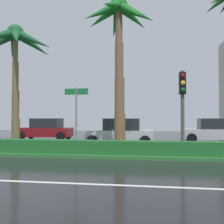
# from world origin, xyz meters

# --- Properties ---
(ground_plane) EXTENTS (90.00, 42.00, 0.10)m
(ground_plane) POSITION_xyz_m (0.00, 9.00, -0.05)
(ground_plane) COLOR black
(near_lane_divider_stripe) EXTENTS (81.00, 0.14, 0.01)m
(near_lane_divider_stripe) POSITION_xyz_m (0.00, 2.00, 0.00)
(near_lane_divider_stripe) COLOR white
(near_lane_divider_stripe) RESTS_ON ground_plane
(median_strip) EXTENTS (85.50, 4.00, 0.15)m
(median_strip) POSITION_xyz_m (0.00, 8.00, 0.07)
(median_strip) COLOR #2D6B33
(median_strip) RESTS_ON ground_plane
(median_hedge) EXTENTS (76.50, 0.70, 0.60)m
(median_hedge) POSITION_xyz_m (0.00, 6.60, 0.45)
(median_hedge) COLOR #1E6028
(median_hedge) RESTS_ON median_strip
(palm_tree_centre_left) EXTENTS (4.49, 4.13, 6.79)m
(palm_tree_centre_left) POSITION_xyz_m (-3.24, 8.47, 5.59)
(palm_tree_centre_left) COLOR brown
(palm_tree_centre_left) RESTS_ON median_strip
(palm_tree_centre) EXTENTS (3.86, 3.86, 7.86)m
(palm_tree_centre) POSITION_xyz_m (2.57, 8.28, 6.20)
(palm_tree_centre) COLOR brown
(palm_tree_centre) RESTS_ON median_strip
(traffic_signal_median_right) EXTENTS (0.28, 0.43, 3.67)m
(traffic_signal_median_right) POSITION_xyz_m (5.54, 6.81, 2.68)
(traffic_signal_median_right) COLOR #4C4C47
(traffic_signal_median_right) RESTS_ON median_strip
(street_name_sign) EXTENTS (1.10, 0.08, 3.00)m
(street_name_sign) POSITION_xyz_m (0.78, 6.71, 2.08)
(street_name_sign) COLOR slate
(street_name_sign) RESTS_ON median_strip
(car_in_traffic_second) EXTENTS (4.30, 2.02, 1.72)m
(car_in_traffic_second) POSITION_xyz_m (-4.33, 15.26, 0.83)
(car_in_traffic_second) COLOR maroon
(car_in_traffic_second) RESTS_ON ground_plane
(car_in_traffic_third) EXTENTS (4.30, 2.02, 1.72)m
(car_in_traffic_third) POSITION_xyz_m (2.22, 11.98, 0.83)
(car_in_traffic_third) COLOR silver
(car_in_traffic_third) RESTS_ON ground_plane
(car_in_traffic_fourth) EXTENTS (4.30, 2.02, 1.72)m
(car_in_traffic_fourth) POSITION_xyz_m (8.71, 14.77, 0.83)
(car_in_traffic_fourth) COLOR silver
(car_in_traffic_fourth) RESTS_ON ground_plane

